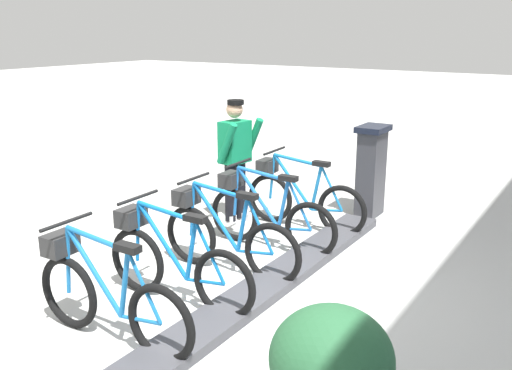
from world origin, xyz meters
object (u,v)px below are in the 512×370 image
payment_kiosk (371,169)px  bike_docked_4 (105,295)px  worker_near_rack (236,156)px  bike_docked_1 (266,214)px  bike_docked_0 (300,197)px  bike_docked_2 (224,235)px  bike_docked_3 (172,261)px

payment_kiosk → bike_docked_4: size_ratio=0.74×
worker_near_rack → bike_docked_1: bearing=144.3°
bike_docked_1 → worker_near_rack: 1.18m
bike_docked_0 → bike_docked_2: bearing=90.0°
bike_docked_1 → worker_near_rack: worker_near_rack is taller
payment_kiosk → bike_docked_2: payment_kiosk is taller
bike_docked_1 → bike_docked_2: same height
bike_docked_3 → bike_docked_4: bearing=90.0°
worker_near_rack → bike_docked_2: bearing=120.7°
bike_docked_2 → worker_near_rack: 1.78m
worker_near_rack → bike_docked_4: bearing=105.5°
payment_kiosk → bike_docked_3: size_ratio=0.74×
bike_docked_0 → bike_docked_2: size_ratio=1.00×
bike_docked_4 → worker_near_rack: 3.31m
bike_docked_3 → bike_docked_1: bearing=-90.0°
bike_docked_2 → worker_near_rack: bearing=-59.3°
payment_kiosk → bike_docked_0: 1.18m
worker_near_rack → payment_kiosk: bearing=-140.0°
bike_docked_1 → bike_docked_4: same height
bike_docked_0 → bike_docked_2: 1.69m
payment_kiosk → bike_docked_2: (0.57, 2.69, -0.24)m
bike_docked_2 → bike_docked_4: same height
bike_docked_0 → payment_kiosk: bearing=-119.7°
bike_docked_4 → bike_docked_1: bearing=-90.0°
bike_docked_0 → worker_near_rack: size_ratio=1.04×
bike_docked_2 → bike_docked_4: (0.00, 1.69, 0.00)m
payment_kiosk → worker_near_rack: size_ratio=0.77×
bike_docked_1 → bike_docked_4: (0.00, 2.53, 0.00)m
payment_kiosk → bike_docked_2: size_ratio=0.74×
bike_docked_3 → payment_kiosk: bearing=-99.2°
bike_docked_1 → bike_docked_3: same height
payment_kiosk → worker_near_rack: bearing=40.0°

